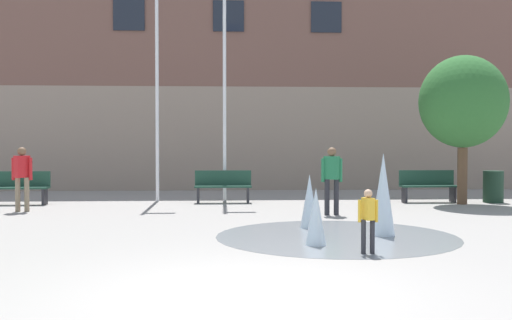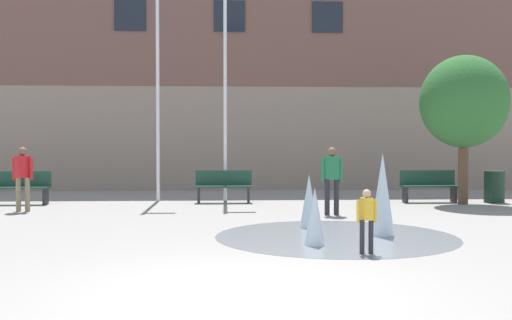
{
  "view_description": "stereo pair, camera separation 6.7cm",
  "coord_description": "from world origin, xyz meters",
  "px_view_note": "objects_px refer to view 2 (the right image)",
  "views": [
    {
      "loc": [
        -0.2,
        -6.56,
        1.68
      ],
      "look_at": [
        0.55,
        7.13,
        1.3
      ],
      "focal_mm": 42.0,
      "sensor_mm": 36.0,
      "label": 1
    },
    {
      "loc": [
        -0.14,
        -6.57,
        1.68
      ],
      "look_at": [
        0.55,
        7.13,
        1.3
      ],
      "focal_mm": 42.0,
      "sensor_mm": 36.0,
      "label": 2
    }
  ],
  "objects_px": {
    "park_bench_center": "(20,187)",
    "teen_by_trashcan": "(23,174)",
    "flagpole_left": "(159,68)",
    "child_running": "(367,216)",
    "adult_in_red": "(332,175)",
    "flagpole_right": "(226,71)",
    "trash_can": "(494,187)",
    "park_bench_under_right_flagpole": "(224,186)",
    "park_bench_far_right": "(429,185)",
    "street_tree_near_building": "(464,102)"
  },
  "relations": [
    {
      "from": "park_bench_under_right_flagpole",
      "to": "adult_in_red",
      "type": "xyz_separation_m",
      "value": [
        2.54,
        -3.04,
        0.45
      ]
    },
    {
      "from": "teen_by_trashcan",
      "to": "child_running",
      "type": "bearing_deg",
      "value": 90.47
    },
    {
      "from": "park_bench_center",
      "to": "flagpole_right",
      "type": "height_order",
      "value": "flagpole_right"
    },
    {
      "from": "street_tree_near_building",
      "to": "flagpole_left",
      "type": "bearing_deg",
      "value": 170.84
    },
    {
      "from": "park_bench_under_right_flagpole",
      "to": "park_bench_center",
      "type": "bearing_deg",
      "value": -177.9
    },
    {
      "from": "teen_by_trashcan",
      "to": "park_bench_under_right_flagpole",
      "type": "bearing_deg",
      "value": 152.07
    },
    {
      "from": "adult_in_red",
      "to": "child_running",
      "type": "height_order",
      "value": "adult_in_red"
    },
    {
      "from": "park_bench_under_right_flagpole",
      "to": "park_bench_far_right",
      "type": "bearing_deg",
      "value": -1.58
    },
    {
      "from": "park_bench_center",
      "to": "flagpole_left",
      "type": "xyz_separation_m",
      "value": [
        3.71,
        0.8,
        3.39
      ]
    },
    {
      "from": "flagpole_left",
      "to": "park_bench_far_right",
      "type": "bearing_deg",
      "value": -5.59
    },
    {
      "from": "flagpole_right",
      "to": "street_tree_near_building",
      "type": "distance_m",
      "value": 6.73
    },
    {
      "from": "flagpole_left",
      "to": "flagpole_right",
      "type": "xyz_separation_m",
      "value": [
        1.95,
        0.0,
        -0.09
      ]
    },
    {
      "from": "park_bench_far_right",
      "to": "street_tree_near_building",
      "type": "distance_m",
      "value": 2.53
    },
    {
      "from": "park_bench_center",
      "to": "trash_can",
      "type": "bearing_deg",
      "value": -0.6
    },
    {
      "from": "adult_in_red",
      "to": "child_running",
      "type": "bearing_deg",
      "value": 117.0
    },
    {
      "from": "park_bench_under_right_flagpole",
      "to": "child_running",
      "type": "height_order",
      "value": "child_running"
    },
    {
      "from": "park_bench_center",
      "to": "street_tree_near_building",
      "type": "height_order",
      "value": "street_tree_near_building"
    },
    {
      "from": "child_running",
      "to": "park_bench_far_right",
      "type": "bearing_deg",
      "value": -40.41
    },
    {
      "from": "flagpole_left",
      "to": "adult_in_red",
      "type": "bearing_deg",
      "value": -39.46
    },
    {
      "from": "trash_can",
      "to": "street_tree_near_building",
      "type": "bearing_deg",
      "value": -158.26
    },
    {
      "from": "flagpole_right",
      "to": "trash_can",
      "type": "height_order",
      "value": "flagpole_right"
    },
    {
      "from": "park_bench_center",
      "to": "trash_can",
      "type": "xyz_separation_m",
      "value": [
        13.26,
        -0.14,
        -0.03
      ]
    },
    {
      "from": "park_bench_center",
      "to": "trash_can",
      "type": "height_order",
      "value": "park_bench_center"
    },
    {
      "from": "flagpole_left",
      "to": "trash_can",
      "type": "bearing_deg",
      "value": -5.6
    },
    {
      "from": "child_running",
      "to": "flagpole_left",
      "type": "height_order",
      "value": "flagpole_left"
    },
    {
      "from": "park_bench_far_right",
      "to": "flagpole_left",
      "type": "distance_m",
      "value": 8.47
    },
    {
      "from": "park_bench_center",
      "to": "park_bench_far_right",
      "type": "relative_size",
      "value": 1.0
    },
    {
      "from": "child_running",
      "to": "flagpole_left",
      "type": "distance_m",
      "value": 10.03
    },
    {
      "from": "park_bench_under_right_flagpole",
      "to": "flagpole_right",
      "type": "relative_size",
      "value": 0.23
    },
    {
      "from": "child_running",
      "to": "street_tree_near_building",
      "type": "distance_m",
      "value": 8.72
    },
    {
      "from": "adult_in_red",
      "to": "street_tree_near_building",
      "type": "height_order",
      "value": "street_tree_near_building"
    },
    {
      "from": "street_tree_near_building",
      "to": "teen_by_trashcan",
      "type": "bearing_deg",
      "value": -174.22
    },
    {
      "from": "flagpole_right",
      "to": "street_tree_near_building",
      "type": "height_order",
      "value": "flagpole_right"
    },
    {
      "from": "flagpole_right",
      "to": "park_bench_far_right",
      "type": "bearing_deg",
      "value": -7.46
    },
    {
      "from": "street_tree_near_building",
      "to": "adult_in_red",
      "type": "bearing_deg",
      "value": -150.75
    },
    {
      "from": "park_bench_center",
      "to": "teen_by_trashcan",
      "type": "xyz_separation_m",
      "value": [
        0.65,
        -1.74,
        0.45
      ]
    },
    {
      "from": "trash_can",
      "to": "child_running",
      "type": "bearing_deg",
      "value": -125.71
    },
    {
      "from": "park_bench_under_right_flagpole",
      "to": "flagpole_right",
      "type": "xyz_separation_m",
      "value": [
        0.08,
        0.59,
        3.3
      ]
    },
    {
      "from": "flagpole_left",
      "to": "street_tree_near_building",
      "type": "bearing_deg",
      "value": -9.16
    },
    {
      "from": "teen_by_trashcan",
      "to": "park_bench_far_right",
      "type": "bearing_deg",
      "value": 139.98
    },
    {
      "from": "adult_in_red",
      "to": "park_bench_center",
      "type": "bearing_deg",
      "value": 11.76
    },
    {
      "from": "park_bench_center",
      "to": "park_bench_under_right_flagpole",
      "type": "relative_size",
      "value": 1.0
    },
    {
      "from": "child_running",
      "to": "flagpole_left",
      "type": "relative_size",
      "value": 0.14
    },
    {
      "from": "park_bench_center",
      "to": "flagpole_right",
      "type": "relative_size",
      "value": 0.23
    },
    {
      "from": "park_bench_center",
      "to": "teen_by_trashcan",
      "type": "bearing_deg",
      "value": -69.54
    },
    {
      "from": "flagpole_left",
      "to": "flagpole_right",
      "type": "distance_m",
      "value": 1.96
    },
    {
      "from": "flagpole_right",
      "to": "street_tree_near_building",
      "type": "bearing_deg",
      "value": -11.84
    },
    {
      "from": "teen_by_trashcan",
      "to": "street_tree_near_building",
      "type": "xyz_separation_m",
      "value": [
        11.54,
        1.17,
        1.88
      ]
    },
    {
      "from": "park_bench_center",
      "to": "teen_by_trashcan",
      "type": "distance_m",
      "value": 1.91
    },
    {
      "from": "park_bench_center",
      "to": "park_bench_far_right",
      "type": "bearing_deg",
      "value": 0.22
    }
  ]
}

